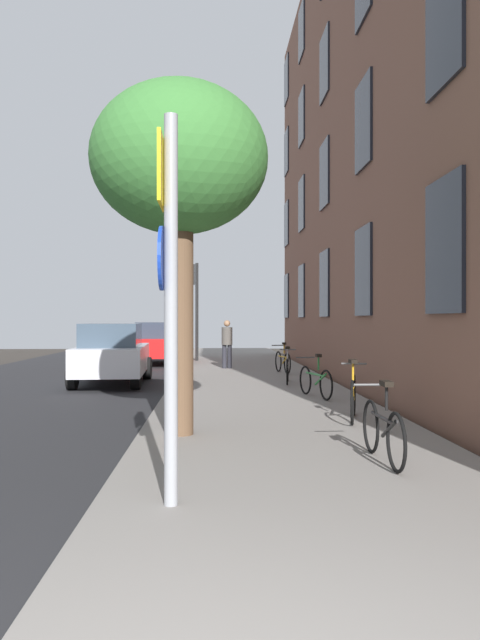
# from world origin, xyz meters

# --- Properties ---
(ground_plane) EXTENTS (41.80, 41.80, 0.00)m
(ground_plane) POSITION_xyz_m (-2.40, 15.00, 0.00)
(ground_plane) COLOR #332D28
(road_asphalt) EXTENTS (7.00, 38.00, 0.01)m
(road_asphalt) POSITION_xyz_m (-4.50, 15.00, 0.01)
(road_asphalt) COLOR #232326
(road_asphalt) RESTS_ON ground
(sidewalk) EXTENTS (4.20, 38.00, 0.12)m
(sidewalk) POSITION_xyz_m (1.10, 15.00, 0.06)
(sidewalk) COLOR gray
(sidewalk) RESTS_ON ground
(building_facade) EXTENTS (0.56, 27.00, 14.20)m
(building_facade) POSITION_xyz_m (3.69, 14.50, 7.11)
(building_facade) COLOR brown
(building_facade) RESTS_ON ground
(sign_post) EXTENTS (0.16, 0.60, 3.40)m
(sign_post) POSITION_xyz_m (-0.32, 3.42, 2.07)
(sign_post) COLOR gray
(sign_post) RESTS_ON sidewalk
(traffic_light) EXTENTS (0.43, 0.24, 3.83)m
(traffic_light) POSITION_xyz_m (-0.68, 22.96, 2.74)
(traffic_light) COLOR black
(traffic_light) RESTS_ON sidewalk
(tree_near) EXTENTS (2.50, 2.50, 4.94)m
(tree_near) POSITION_xyz_m (-0.41, 6.85, 3.92)
(tree_near) COLOR brown
(tree_near) RESTS_ON sidewalk
(bicycle_0) EXTENTS (0.42, 1.65, 0.93)m
(bicycle_0) POSITION_xyz_m (1.98, 4.99, 0.48)
(bicycle_0) COLOR black
(bicycle_0) RESTS_ON sidewalk
(bicycle_1) EXTENTS (0.55, 1.64, 0.98)m
(bicycle_1) POSITION_xyz_m (2.31, 7.99, 0.50)
(bicycle_1) COLOR black
(bicycle_1) RESTS_ON sidewalk
(bicycle_2) EXTENTS (0.56, 1.66, 0.91)m
(bicycle_2) POSITION_xyz_m (2.18, 10.99, 0.47)
(bicycle_2) COLOR black
(bicycle_2) RESTS_ON sidewalk
(bicycle_3) EXTENTS (0.42, 1.65, 0.94)m
(bicycle_3) POSITION_xyz_m (1.95, 13.99, 0.49)
(bicycle_3) COLOR black
(bicycle_3) RESTS_ON sidewalk
(bicycle_4) EXTENTS (0.45, 1.58, 0.93)m
(bicycle_4) POSITION_xyz_m (2.16, 16.99, 0.48)
(bicycle_4) COLOR black
(bicycle_4) RESTS_ON sidewalk
(pedestrian_0) EXTENTS (0.50, 0.50, 1.59)m
(pedestrian_0) POSITION_xyz_m (0.52, 18.97, 1.03)
(pedestrian_0) COLOR #26262D
(pedestrian_0) RESTS_ON sidewalk
(car_0) EXTENTS (1.92, 4.35, 1.62)m
(car_0) POSITION_xyz_m (-2.62, 14.97, 0.84)
(car_0) COLOR silver
(car_0) RESTS_ON road_asphalt
(car_1) EXTENTS (1.92, 4.19, 1.62)m
(car_1) POSITION_xyz_m (-2.01, 22.64, 0.84)
(car_1) COLOR red
(car_1) RESTS_ON road_asphalt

